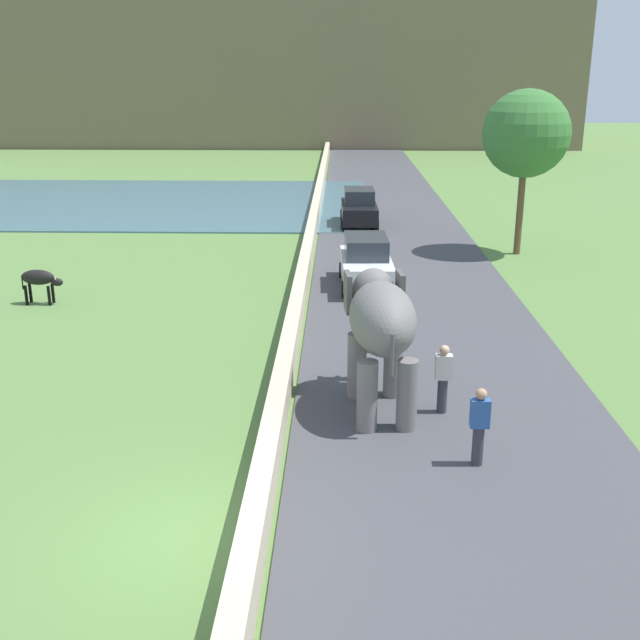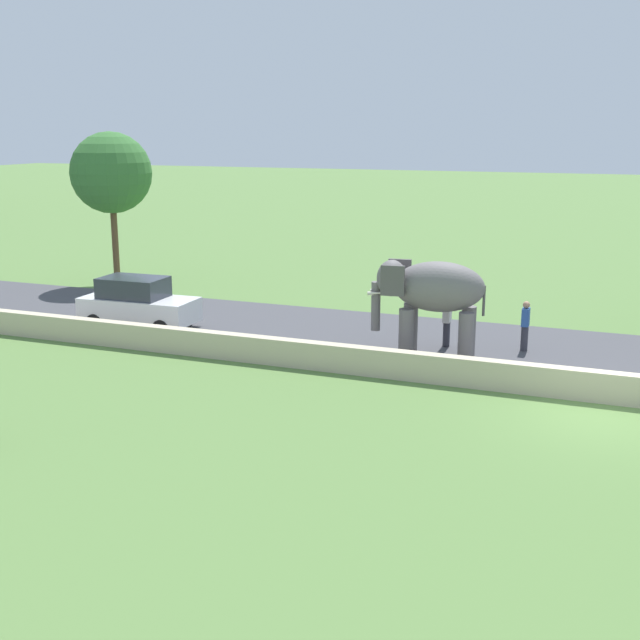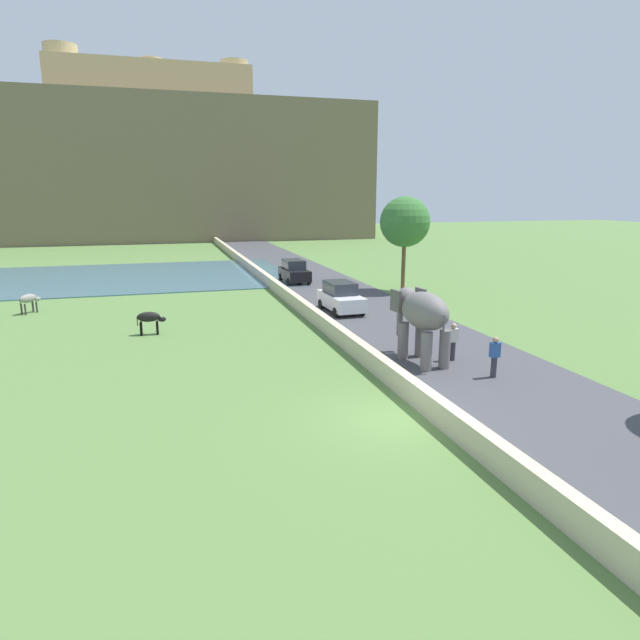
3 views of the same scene
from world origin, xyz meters
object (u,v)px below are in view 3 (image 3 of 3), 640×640
elephant (421,315)px  cow_grey (29,299)px  car_white (341,297)px  person_trailing (495,356)px  cow_black (150,318)px  car_black (294,271)px  person_beside_elephant (453,341)px

elephant → cow_grey: (-17.46, 15.15, -1.20)m
elephant → car_white: elephant is taller
person_trailing → cow_black: size_ratio=1.16×
car_black → elephant: bearing=-90.1°
car_black → person_beside_elephant: bearing=-86.5°
person_beside_elephant → cow_grey: size_ratio=1.26×
elephant → car_black: bearing=89.9°
elephant → car_black: (0.02, 21.82, -1.14)m
person_trailing → cow_grey: (-19.23, 17.72, -0.04)m
car_white → person_trailing: bearing=-82.3°
person_trailing → car_white: car_white is taller
elephant → person_beside_elephant: elephant is taller
cow_grey → elephant: bearing=-41.0°
car_white → cow_black: bearing=-167.8°
cow_grey → cow_black: bearing=-46.5°
person_beside_elephant → car_white: car_white is taller
car_black → cow_grey: 18.71m
car_white → car_black: bearing=90.0°
car_black → cow_grey: car_black is taller
elephant → person_beside_elephant: (1.39, -0.21, -1.16)m
person_beside_elephant → person_trailing: same height
cow_black → cow_grey: bearing=133.5°
person_beside_elephant → car_white: 10.61m
cow_grey → cow_black: size_ratio=0.92×
car_white → car_black: (0.00, 11.50, 0.00)m
elephant → cow_black: size_ratio=2.52×
person_trailing → car_black: bearing=94.1°
elephant → car_white: (0.02, 10.32, -1.14)m
elephant → cow_black: 13.39m
car_black → cow_black: 17.47m
elephant → car_black: 21.85m
person_trailing → cow_grey: size_ratio=1.26×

